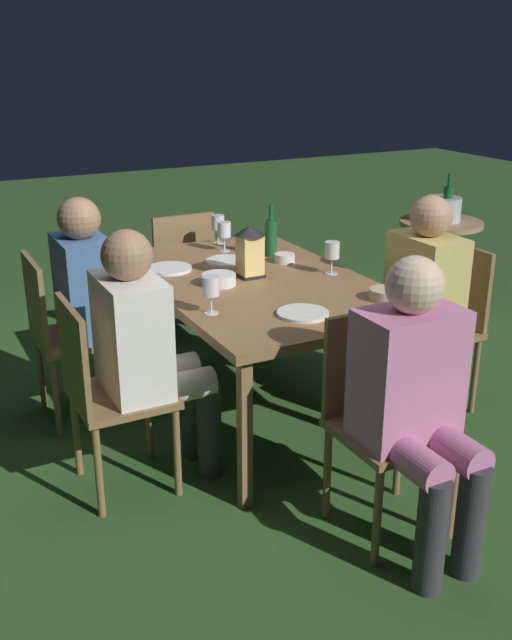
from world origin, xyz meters
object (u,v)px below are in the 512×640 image
lantern_centerpiece (250,248)px  bowl_bread (386,294)px  chair_side_left_a (442,319)px  chair_side_right_a (105,388)px  wine_glass_c (224,231)px  wine_glass_d (218,224)px  plate_c (303,313)px  person_in_cream (147,347)px  person_in_mustard (414,297)px  dining_table (256,289)px  wine_glass_a (211,288)px  chair_head_near (382,412)px  person_in_blue (98,296)px  bowl_salad (285,258)px  side_table (439,250)px  chair_side_right_b (62,331)px  person_in_pink (417,397)px  plate_b (226,261)px  bowl_olives (219,279)px  wine_glass_b (332,252)px  green_bottle_on_table (271,237)px  ice_bucket (443,207)px  chair_head_far (179,271)px  plate_a (169,269)px

lantern_centerpiece → bowl_bread: bearing=-147.0°
chair_side_left_a → chair_side_right_a: bearing=90.0°
wine_glass_c → wine_glass_d: bearing=-13.4°
plate_c → person_in_cream: bearing=74.3°
person_in_mustard → chair_side_right_a: 1.62m
dining_table → plate_c: (-0.56, 0.06, 0.06)m
wine_glass_a → wine_glass_d: (1.10, -0.53, 0.00)m
wine_glass_c → chair_head_near: bearing=177.0°
person_in_blue → bowl_salad: 1.01m
person_in_mustard → side_table: bearing=-45.1°
chair_side_right_b → bowl_salad: 1.23m
lantern_centerpiece → wine_glass_c: 0.51m
person_in_pink → person_in_cream: bearing=38.2°
chair_side_right_b → plate_b: 0.94m
person_in_blue → bowl_olives: size_ratio=6.95×
plate_b → chair_head_near: bearing=-179.8°
plate_c → wine_glass_b: bearing=-43.9°
chair_head_near → side_table: chair_head_near is taller
dining_table → wine_glass_d: wine_glass_d is taller
chair_side_left_a → green_bottle_on_table: size_ratio=3.00×
green_bottle_on_table → wine_glass_c: 0.28m
chair_side_right_b → chair_side_right_a: 0.75m
chair_head_near → bowl_olives: 1.13m
chair_head_near → bowl_bread: 0.71m
ice_bucket → wine_glass_d: bearing=93.1°
person_in_blue → wine_glass_d: (0.37, -0.84, 0.21)m
green_bottle_on_table → bowl_olives: green_bottle_on_table is taller
chair_side_right_b → lantern_centerpiece: size_ratio=3.28×
chair_side_left_a → side_table: bearing=-40.1°
plate_c → person_in_blue: bearing=35.0°
chair_head_far → side_table: size_ratio=1.32×
lantern_centerpiece → plate_a: size_ratio=1.12×
plate_b → person_in_mustard: bearing=-135.1°
lantern_centerpiece → wine_glass_c: size_ratio=1.57×
person_in_blue → ice_bucket: size_ratio=3.35×
bowl_salad → ice_bucket: ice_bucket is taller
chair_head_far → side_table: chair_head_far is taller
chair_head_near → lantern_centerpiece: 1.20m
dining_table → wine_glass_c: (0.56, -0.09, 0.17)m
chair_side_right_a → side_table: chair_side_right_a is taller
chair_side_right_b → person_in_blue: person_in_blue is taller
person_in_cream → bowl_bread: person_in_cream is taller
bowl_bread → ice_bucket: ice_bucket is taller
wine_glass_d → lantern_centerpiece: bearing=168.9°
dining_table → person_in_blue: bearing=62.2°
green_bottle_on_table → wine_glass_c: (0.21, 0.19, 0.01)m
chair_head_far → bowl_bread: chair_head_far is taller
chair_side_right_a → side_table: 3.08m
bowl_olives → chair_side_right_a: bearing=117.8°
person_in_pink → green_bottle_on_table: (1.62, -0.27, 0.20)m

